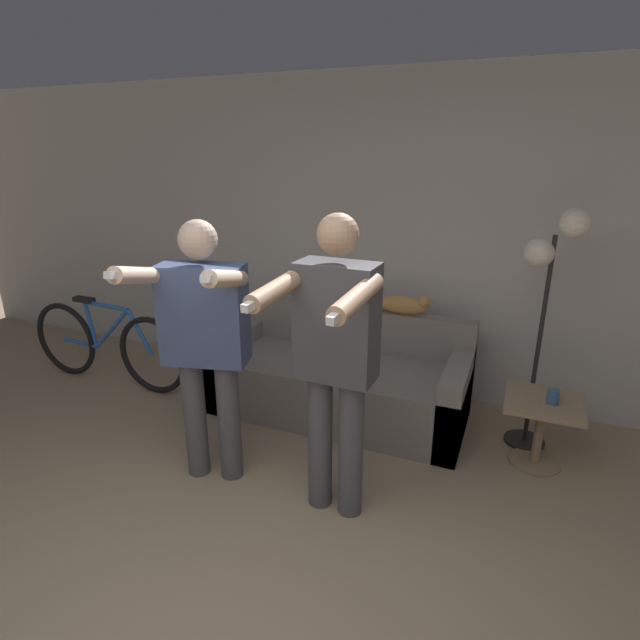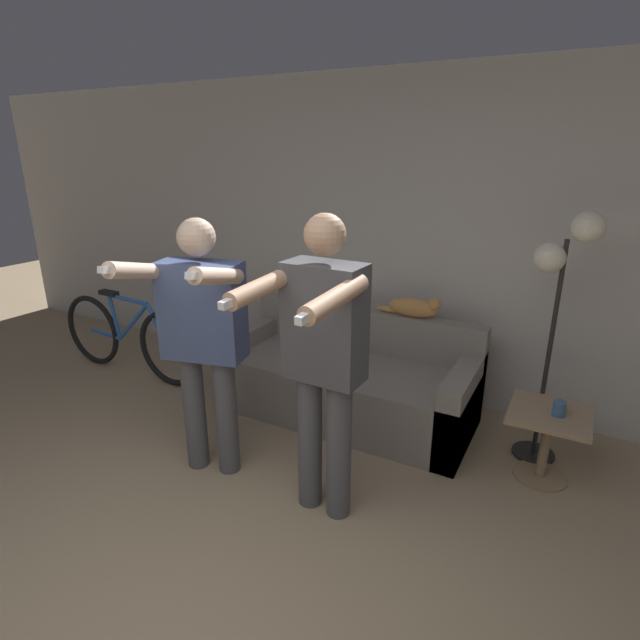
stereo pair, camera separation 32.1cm
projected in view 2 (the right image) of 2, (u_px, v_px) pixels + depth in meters
The scene contains 9 objects.
wall_back at pixel (414, 242), 4.00m from camera, with size 10.00×0.05×2.60m.
couch at pixel (347, 382), 3.92m from camera, with size 1.95×0.82×0.79m.
person_left at pixel (202, 331), 3.01m from camera, with size 0.67×0.76×1.64m.
person_right at pixel (323, 353), 2.62m from camera, with size 0.50×0.68×1.72m.
cat at pixel (414, 307), 3.81m from camera, with size 0.52×0.11×0.17m.
floor_lamp at pixel (563, 275), 3.04m from camera, with size 0.37×0.28×1.67m.
side_table at pixel (547, 430), 3.12m from camera, with size 0.47×0.47×0.47m.
cup at pixel (559, 409), 3.01m from camera, with size 0.08×0.08×0.09m.
bicycle at pixel (129, 337), 4.60m from camera, with size 1.69×0.07×0.78m.
Camera 2 is at (1.24, -0.86, 2.01)m, focal length 28.00 mm.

